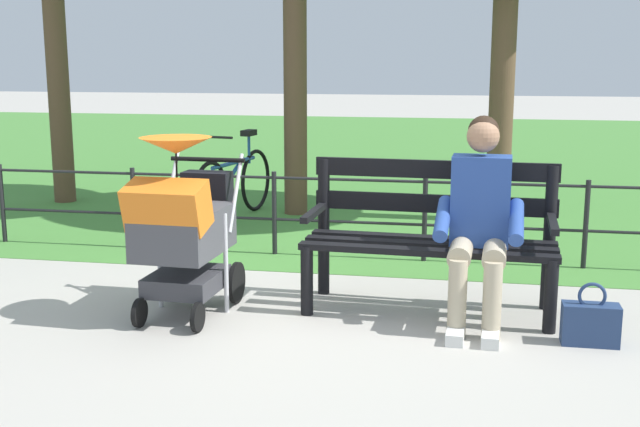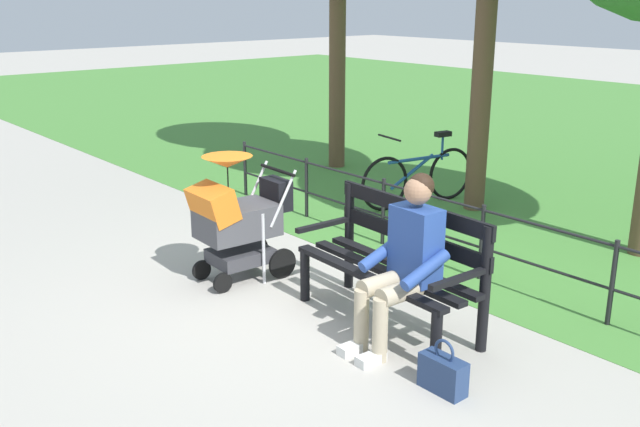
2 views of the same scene
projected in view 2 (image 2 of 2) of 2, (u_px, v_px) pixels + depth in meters
ground_plane at (323, 296)px, 6.12m from camera, size 60.00×60.00×0.00m
park_bench at (395, 258)px, 5.51m from camera, size 1.62×0.67×0.96m
person_on_bench at (405, 257)px, 5.11m from camera, size 0.55×0.74×1.28m
stroller at (237, 216)px, 6.32m from camera, size 0.54×0.91×1.15m
handbag at (443, 373)px, 4.62m from camera, size 0.32×0.14×0.37m
park_fence at (429, 220)px, 6.83m from camera, size 6.25×0.04×0.70m
bicycle at (419, 176)px, 8.69m from camera, size 0.47×1.64×0.89m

